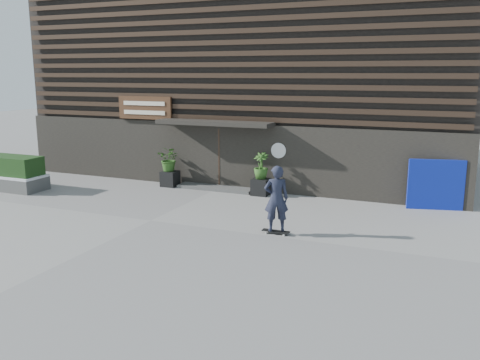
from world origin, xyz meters
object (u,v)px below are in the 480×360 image
at_px(planter_pot_left, 170,179).
at_px(blue_tarp, 436,185).
at_px(planter_pot_right, 261,187).
at_px(raised_bed, 4,182).
at_px(skateboarder, 276,199).

bearing_deg(planter_pot_left, blue_tarp, 1.77).
distance_m(planter_pot_right, raised_bed, 9.94).
relative_size(planter_pot_right, blue_tarp, 0.34).
bearing_deg(raised_bed, blue_tarp, 11.31).
relative_size(raised_bed, skateboarder, 1.81).
bearing_deg(blue_tarp, planter_pot_left, 168.39).
height_order(planter_pot_left, blue_tarp, blue_tarp).
relative_size(planter_pot_left, blue_tarp, 0.34).
height_order(planter_pot_left, raised_bed, planter_pot_left).
distance_m(raised_bed, blue_tarp, 15.78).
relative_size(planter_pot_right, skateboarder, 0.31).
xyz_separation_m(planter_pot_left, skateboarder, (5.81, -4.17, 0.71)).
xyz_separation_m(raised_bed, skateboarder, (11.54, -1.38, 0.76)).
bearing_deg(planter_pot_right, skateboarder, -64.34).
relative_size(planter_pot_left, skateboarder, 0.31).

